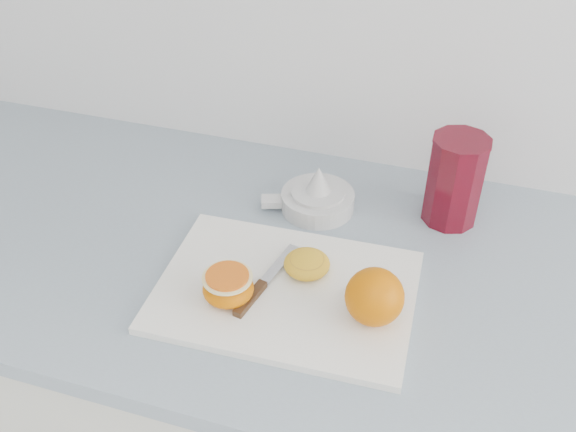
{
  "coord_description": "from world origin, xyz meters",
  "views": [
    {
      "loc": [
        -0.01,
        0.97,
        1.56
      ],
      "look_at": [
        -0.24,
        1.71,
        0.96
      ],
      "focal_mm": 40.0,
      "sensor_mm": 36.0,
      "label": 1
    }
  ],
  "objects_px": {
    "counter": "(330,432)",
    "cutting_board": "(286,291)",
    "red_tumbler": "(454,183)",
    "half_orange": "(228,287)",
    "citrus_juicer": "(317,197)"
  },
  "relations": [
    {
      "from": "counter",
      "to": "citrus_juicer",
      "type": "relative_size",
      "value": 16.6
    },
    {
      "from": "half_orange",
      "to": "red_tumbler",
      "type": "xyz_separation_m",
      "value": [
        0.28,
        0.3,
        0.04
      ]
    },
    {
      "from": "counter",
      "to": "red_tumbler",
      "type": "distance_m",
      "value": 0.56
    },
    {
      "from": "red_tumbler",
      "to": "half_orange",
      "type": "bearing_deg",
      "value": -132.85
    },
    {
      "from": "counter",
      "to": "cutting_board",
      "type": "distance_m",
      "value": 0.46
    },
    {
      "from": "counter",
      "to": "cutting_board",
      "type": "height_order",
      "value": "cutting_board"
    },
    {
      "from": "half_orange",
      "to": "cutting_board",
      "type": "bearing_deg",
      "value": 31.74
    },
    {
      "from": "counter",
      "to": "cutting_board",
      "type": "xyz_separation_m",
      "value": [
        -0.06,
        -0.09,
        0.45
      ]
    },
    {
      "from": "citrus_juicer",
      "to": "red_tumbler",
      "type": "height_order",
      "value": "red_tumbler"
    },
    {
      "from": "counter",
      "to": "red_tumbler",
      "type": "relative_size",
      "value": 17.03
    },
    {
      "from": "counter",
      "to": "citrus_juicer",
      "type": "bearing_deg",
      "value": 120.57
    },
    {
      "from": "counter",
      "to": "half_orange",
      "type": "distance_m",
      "value": 0.51
    },
    {
      "from": "counter",
      "to": "cutting_board",
      "type": "relative_size",
      "value": 7.06
    },
    {
      "from": "counter",
      "to": "half_orange",
      "type": "height_order",
      "value": "half_orange"
    },
    {
      "from": "cutting_board",
      "to": "red_tumbler",
      "type": "bearing_deg",
      "value": 51.04
    }
  ]
}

